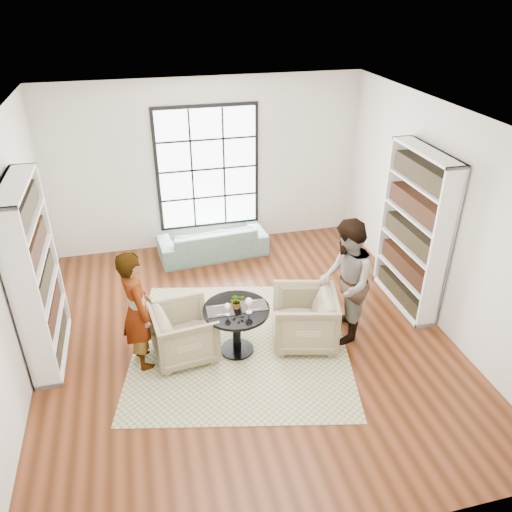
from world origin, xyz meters
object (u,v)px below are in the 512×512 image
object	(u,v)px
pedestal_table	(236,321)
sofa	(213,241)
person_right	(345,282)
wine_glass_right	(249,302)
armchair_right	(304,318)
person_left	(137,310)
flower_centerpiece	(237,301)
armchair_left	(184,333)
wine_glass_left	(227,307)

from	to	relation	value
pedestal_table	sofa	distance (m)	2.72
sofa	person_right	bearing A→B (deg)	111.37
wine_glass_right	armchair_right	bearing A→B (deg)	7.35
sofa	person_left	world-z (taller)	person_left
pedestal_table	flower_centerpiece	distance (m)	0.29
person_left	armchair_left	bearing A→B (deg)	-103.89
flower_centerpiece	armchair_left	bearing A→B (deg)	174.89
pedestal_table	person_right	bearing A→B (deg)	-0.58
armchair_left	person_left	size ratio (longest dim) A/B	0.49
wine_glass_left	flower_centerpiece	world-z (taller)	flower_centerpiece
sofa	armchair_right	xyz separation A→B (m)	(0.79, -2.72, 0.11)
wine_glass_left	wine_glass_right	xyz separation A→B (m)	(0.27, -0.01, 0.03)
pedestal_table	wine_glass_right	world-z (taller)	wine_glass_right
sofa	flower_centerpiece	xyz separation A→B (m)	(-0.12, -2.68, 0.52)
armchair_left	person_left	distance (m)	0.71
armchair_right	wine_glass_left	distance (m)	1.14
armchair_right	person_left	xyz separation A→B (m)	(-2.15, 0.10, 0.43)
sofa	wine_glass_right	distance (m)	2.88
sofa	wine_glass_right	size ratio (longest dim) A/B	8.79
flower_centerpiece	armchair_right	bearing A→B (deg)	-2.50
wine_glass_left	flower_centerpiece	xyz separation A→B (m)	(0.15, 0.13, -0.02)
pedestal_table	wine_glass_right	bearing A→B (deg)	-39.69
armchair_right	person_left	bearing A→B (deg)	-78.69
pedestal_table	armchair_right	size ratio (longest dim) A/B	1.02
wine_glass_left	flower_centerpiece	size ratio (longest dim) A/B	0.82
person_left	pedestal_table	bearing A→B (deg)	-107.93
person_left	wine_glass_right	size ratio (longest dim) A/B	7.54
person_left	flower_centerpiece	xyz separation A→B (m)	(1.24, -0.06, -0.02)
person_left	wine_glass_left	world-z (taller)	person_left
sofa	wine_glass_left	bearing A→B (deg)	79.80
pedestal_table	person_left	world-z (taller)	person_left
armchair_left	person_right	world-z (taller)	person_right
person_left	wine_glass_left	bearing A→B (deg)	-113.63
person_right	wine_glass_left	bearing A→B (deg)	-67.48
armchair_right	person_right	size ratio (longest dim) A/B	0.48
pedestal_table	armchair_left	bearing A→B (deg)	172.70
armchair_left	person_right	bearing A→B (deg)	-99.79
flower_centerpiece	wine_glass_right	bearing A→B (deg)	-48.52
sofa	wine_glass_right	xyz separation A→B (m)	(0.01, -2.82, 0.57)
person_right	flower_centerpiece	xyz separation A→B (m)	(-1.46, 0.04, -0.09)
armchair_left	armchair_right	world-z (taller)	armchair_right
sofa	wine_glass_right	bearing A→B (deg)	85.30
wine_glass_right	wine_glass_left	bearing A→B (deg)	176.95
person_right	wine_glass_right	size ratio (longest dim) A/B	8.15
armchair_right	flower_centerpiece	bearing A→B (deg)	-78.49
flower_centerpiece	person_right	bearing A→B (deg)	-1.56
pedestal_table	wine_glass_left	size ratio (longest dim) A/B	5.06
armchair_right	wine_glass_left	bearing A→B (deg)	-71.28
person_right	wine_glass_right	distance (m)	1.34
armchair_right	person_right	bearing A→B (deg)	104.02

